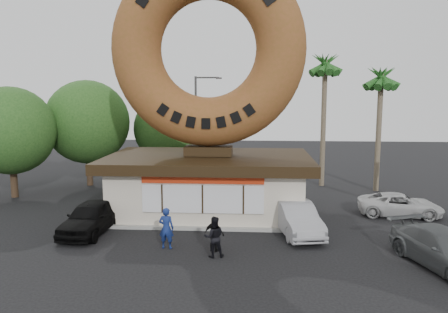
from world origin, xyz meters
TOP-DOWN VIEW (x-y plane):
  - ground at (0.00, 0.00)m, footprint 90.00×90.00m
  - donut_shop at (0.00, 5.98)m, footprint 11.20×7.20m
  - giant_donut at (0.00, 6.00)m, footprint 10.45×2.66m
  - tree_west at (-9.50, 13.00)m, footprint 6.00×6.00m
  - tree_mid at (-4.00, 15.00)m, footprint 5.20×5.20m
  - tree_far at (-13.00, 9.00)m, footprint 5.60×5.60m
  - palm_near at (7.50, 14.00)m, footprint 2.60×2.60m
  - palm_far at (11.00, 12.50)m, footprint 2.60×2.60m
  - street_lamp at (-1.86, 16.00)m, footprint 2.11×0.20m
  - person_left at (-1.27, 0.21)m, footprint 0.70×0.50m
  - person_center at (0.88, -0.66)m, footprint 0.93×0.78m
  - person_right at (0.83, -0.03)m, footprint 0.97×0.66m
  - car_black at (-5.35, 2.10)m, footprint 2.07×4.60m
  - car_silver at (4.56, 2.64)m, footprint 2.40×4.77m
  - car_grey at (9.83, -1.16)m, footprint 3.47×5.39m
  - car_white at (10.55, 6.11)m, footprint 4.68×2.60m

SIDE VIEW (x-z plane):
  - ground at x=0.00m, z-range 0.00..0.00m
  - car_white at x=10.55m, z-range 0.00..1.24m
  - car_grey at x=9.83m, z-range 0.00..1.45m
  - car_silver at x=4.56m, z-range 0.00..1.50m
  - person_right at x=0.83m, z-range 0.00..1.52m
  - car_black at x=-5.35m, z-range 0.00..1.53m
  - person_center at x=0.88m, z-range 0.00..1.69m
  - person_left at x=-1.27m, z-range 0.00..1.81m
  - donut_shop at x=0.00m, z-range -0.13..3.67m
  - tree_mid at x=-4.00m, z-range 0.70..7.33m
  - tree_far at x=-13.00m, z-range 0.76..7.90m
  - street_lamp at x=-1.86m, z-range 0.48..8.48m
  - tree_west at x=-9.50m, z-range 0.82..8.47m
  - palm_far at x=11.00m, z-range 3.11..11.86m
  - palm_near at x=7.50m, z-range 3.54..13.29m
  - giant_donut at x=0.00m, z-range 3.80..14.25m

